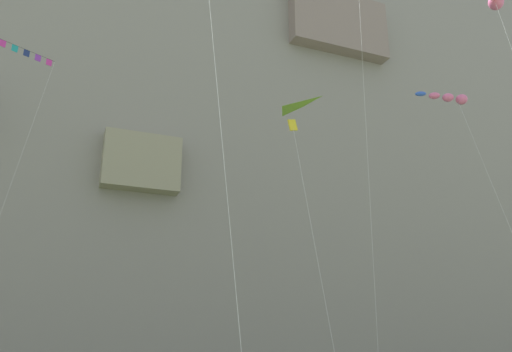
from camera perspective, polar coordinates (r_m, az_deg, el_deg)
The scene contains 4 objects.
cliff_face at distance 83.19m, azimuth -13.65°, elevation 6.55°, with size 180.00×33.25×77.33m.
kite_delta_low_left at distance 21.94m, azimuth 3.06°, elevation 5.81°, with size 2.56×2.75×13.42m.
kite_windsock_far_left at distance 32.18m, azimuth 20.37°, elevation 7.92°, with size 3.12×6.15×18.15m.
kite_banner_upper_mid at distance 36.64m, azimuth -25.03°, elevation 10.84°, with size 4.83×6.58×22.61m.
Camera 1 is at (-8.99, -3.12, 3.98)m, focal length 36.67 mm.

